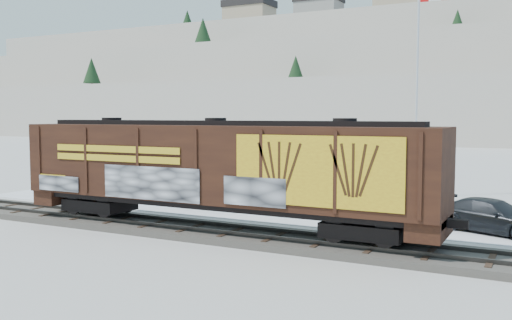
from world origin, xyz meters
The scene contains 9 objects.
ground centered at (0.00, 0.00, 0.00)m, with size 500.00×500.00×0.00m, color white.
rail_track centered at (0.00, 0.00, 0.15)m, with size 50.00×3.40×0.43m.
parking_strip centered at (0.00, 7.50, 0.01)m, with size 40.00×8.00×0.03m, color white.
hillside centered at (-0.05, 139.79, 14.37)m, with size 360.00×110.00×93.00m.
hopper_railcar centered at (-0.89, -0.01, 2.93)m, with size 18.87×3.06×4.47m.
flagpole centered at (4.23, 15.56, 5.00)m, with size 2.30×0.90×13.20m.
car_silver centered at (-4.75, 6.06, 0.75)m, with size 1.71×4.25×1.45m, color #A2A4A9.
car_white centered at (0.98, 8.23, 0.75)m, with size 1.52×4.35×1.43m, color silver.
car_dark centered at (9.50, 5.95, 0.75)m, with size 2.02×4.98×1.45m, color #212429.
Camera 1 is at (11.67, -20.45, 5.11)m, focal length 40.00 mm.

